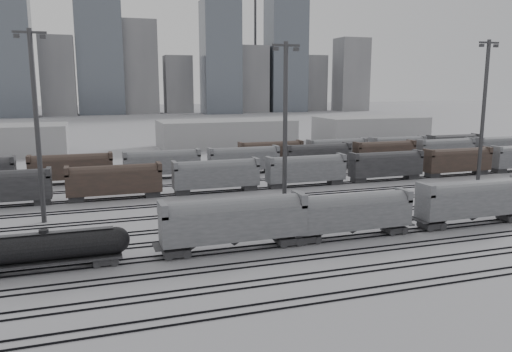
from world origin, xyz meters
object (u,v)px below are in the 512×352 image
object	(u,v)px
hopper_car_c	(474,198)
tank_car_b	(45,248)
hopper_car_a	(234,219)
hopper_car_b	(353,211)
light_mast_c	(285,128)

from	to	relation	value
hopper_car_c	tank_car_b	bearing A→B (deg)	180.00
tank_car_b	hopper_car_a	size ratio (longest dim) A/B	1.00
hopper_car_b	light_mast_c	bearing A→B (deg)	113.94
tank_car_b	hopper_car_a	world-z (taller)	hopper_car_a
tank_car_b	light_mast_c	world-z (taller)	light_mast_c
hopper_car_a	hopper_car_c	size ratio (longest dim) A/B	1.01
hopper_car_a	hopper_car_c	bearing A→B (deg)	-0.00
light_mast_c	hopper_car_c	bearing A→B (deg)	-24.93
hopper_car_a	hopper_car_c	xyz separation A→B (m)	(33.00, -0.00, -0.04)
hopper_car_a	light_mast_c	size ratio (longest dim) A/B	0.69
tank_car_b	hopper_car_c	bearing A→B (deg)	-0.00
hopper_car_c	light_mast_c	distance (m)	26.66
hopper_car_b	light_mast_c	size ratio (longest dim) A/B	0.62
hopper_car_b	light_mast_c	world-z (taller)	light_mast_c
hopper_car_c	light_mast_c	xyz separation A→B (m)	(-22.73, 10.57, 9.09)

